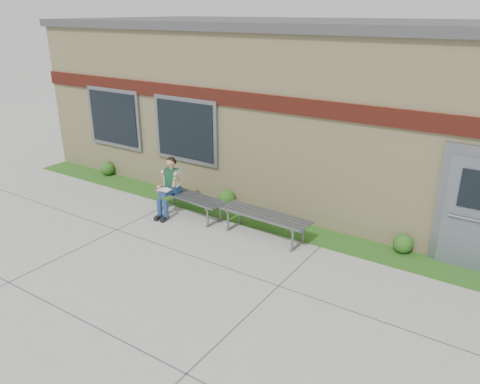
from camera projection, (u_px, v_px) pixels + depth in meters
The scene contains 9 objects.
ground at pixel (215, 282), 8.18m from camera, with size 80.00×80.00×0.00m, color #9E9E99.
grass_strip at pixel (285, 227), 10.20m from camera, with size 16.00×0.80×0.02m, color #165418.
school_building at pixel (350, 107), 12.07m from camera, with size 16.20×6.22×4.20m.
bench_left at pixel (190, 200), 10.71m from camera, with size 1.92×0.71×0.49m.
bench_right at pixel (265, 219), 9.68m from camera, with size 2.00×0.63×0.51m.
girl at pixel (169, 185), 10.65m from camera, with size 0.49×0.80×1.35m.
shrub_west at pixel (108, 168), 13.33m from camera, with size 0.39×0.39×0.39m, color #165418.
shrub_mid at pixel (227, 198), 11.20m from camera, with size 0.41×0.41×0.41m, color #165418.
shrub_east at pixel (403, 243), 9.07m from camera, with size 0.38×0.38×0.38m, color #165418.
Camera 1 is at (4.24, -5.64, 4.46)m, focal length 35.00 mm.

